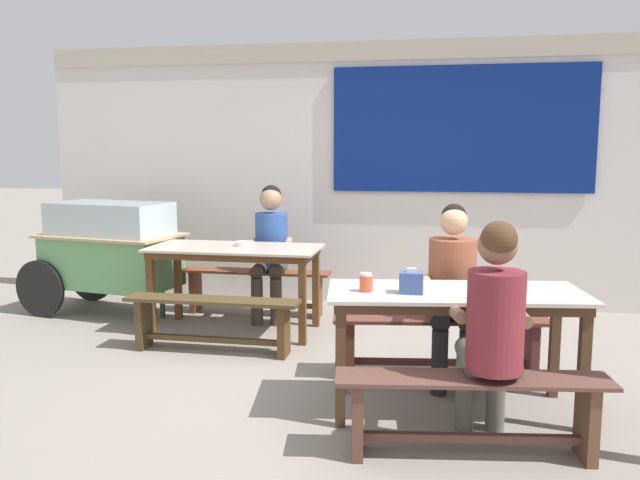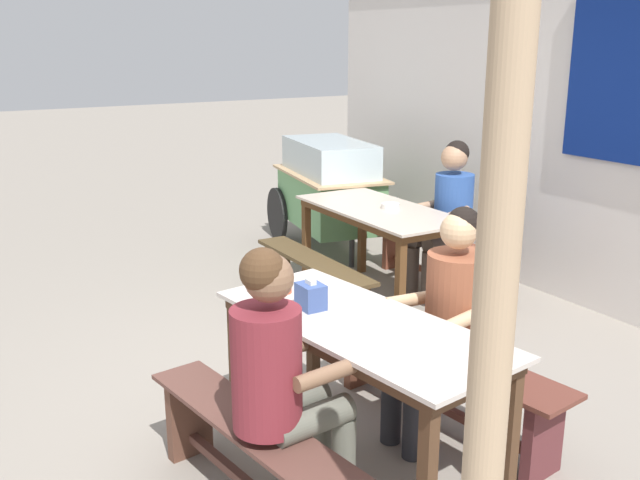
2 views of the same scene
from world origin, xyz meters
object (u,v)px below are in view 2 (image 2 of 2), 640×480
object	(u,v)px
bench_near_back	(443,375)
condiment_jar	(284,283)
bench_far_back	(437,254)
person_right_near_table	(448,312)
bench_near_front	(255,456)
person_near_front	(281,371)
bench_far_front	(313,277)
person_center_facing	(447,209)
soup_bowl	(390,206)
wooden_support_post	(486,423)
dining_table_far	(380,218)
dining_table_near	(360,337)
food_cart	(329,186)
tissue_box	(311,296)

from	to	relation	value
bench_near_back	condiment_jar	distance (m)	1.02
bench_far_back	person_right_near_table	world-z (taller)	person_right_near_table
bench_near_front	person_near_front	size ratio (longest dim) A/B	1.15
bench_far_front	person_center_facing	xyz separation A→B (m)	(0.19, 1.17, 0.44)
soup_bowl	wooden_support_post	world-z (taller)	wooden_support_post
bench_far_front	bench_near_back	world-z (taller)	same
dining_table_far	bench_far_back	distance (m)	0.74
dining_table_near	condiment_jar	bearing A→B (deg)	-167.36
wooden_support_post	bench_near_front	bearing A→B (deg)	-178.89
dining_table_far	food_cart	distance (m)	1.49
dining_table_far	bench_near_back	distance (m)	2.05
bench_far_back	food_cart	bearing A→B (deg)	-171.49
person_right_near_table	soup_bowl	world-z (taller)	person_right_near_table
person_near_front	soup_bowl	xyz separation A→B (m)	(-2.02, 2.07, 0.07)
bench_far_front	wooden_support_post	world-z (taller)	wooden_support_post
wooden_support_post	bench_far_back	bearing A→B (deg)	141.13
bench_near_back	soup_bowl	xyz separation A→B (m)	(-1.76, 0.93, 0.50)
food_cart	person_right_near_table	world-z (taller)	person_right_near_table
dining_table_far	bench_near_back	size ratio (longest dim) A/B	0.97
person_center_facing	tissue_box	distance (m)	2.59
bench_far_back	tissue_box	bearing A→B (deg)	-53.75
bench_far_back	tissue_box	size ratio (longest dim) A/B	9.84
bench_near_back	person_center_facing	xyz separation A→B (m)	(-1.63, 1.41, 0.44)
dining_table_far	soup_bowl	xyz separation A→B (m)	(0.05, 0.06, 0.10)
condiment_jar	wooden_support_post	world-z (taller)	wooden_support_post
dining_table_far	person_right_near_table	distance (m)	2.10
bench_near_front	food_cart	world-z (taller)	food_cart
bench_far_back	bench_near_front	size ratio (longest dim) A/B	1.02
dining_table_near	food_cart	bearing A→B (deg)	150.51
soup_bowl	bench_near_back	bearing A→B (deg)	-27.81
condiment_jar	bench_far_front	bearing A→B (deg)	144.13
bench_near_back	food_cart	distance (m)	3.50
person_near_front	wooden_support_post	world-z (taller)	wooden_support_post
bench_far_back	food_cart	world-z (taller)	food_cart
person_near_front	condiment_jar	bearing A→B (deg)	150.82
dining_table_far	person_right_near_table	bearing A→B (deg)	-26.01
person_near_front	wooden_support_post	xyz separation A→B (m)	(1.26, -0.06, 0.40)
dining_table_near	bench_near_front	size ratio (longest dim) A/B	1.11
tissue_box	wooden_support_post	xyz separation A→B (m)	(1.71, -0.47, 0.27)
dining_table_far	dining_table_near	distance (m)	2.40
bench_near_front	tissue_box	world-z (taller)	tissue_box
tissue_box	condiment_jar	world-z (taller)	tissue_box
bench_far_front	dining_table_far	bearing A→B (deg)	89.66
person_center_facing	person_near_front	xyz separation A→B (m)	(1.89, -2.55, -0.01)
dining_table_near	bench_far_back	size ratio (longest dim) A/B	1.09
dining_table_far	person_near_front	world-z (taller)	person_near_front
bench_far_back	person_center_facing	bearing A→B (deg)	-21.65
bench_near_front	soup_bowl	xyz separation A→B (m)	(-1.92, 2.16, 0.51)
bench_far_back	soup_bowl	size ratio (longest dim) A/B	10.40
person_center_facing	food_cart	bearing A→B (deg)	-174.93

